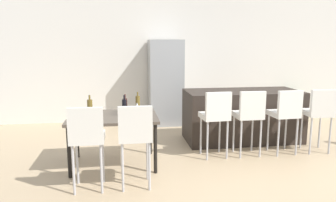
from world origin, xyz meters
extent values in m
plane|color=tan|center=(0.00, 0.00, 0.00)|extent=(10.00, 10.00, 0.00)
cube|color=silver|center=(0.00, 2.88, 1.45)|extent=(10.00, 0.12, 2.90)
cube|color=black|center=(0.27, 0.98, 0.46)|extent=(2.07, 0.91, 0.92)
cube|color=silver|center=(-0.49, 0.21, 0.65)|extent=(0.43, 0.43, 0.08)
cube|color=silver|center=(-0.47, 0.04, 0.87)|extent=(0.40, 0.09, 0.36)
cylinder|color=#B2B2B7|center=(-0.66, 0.35, 0.30)|extent=(0.03, 0.03, 0.61)
cylinder|color=#B2B2B7|center=(-0.34, 0.38, 0.30)|extent=(0.03, 0.03, 0.61)
cylinder|color=#B2B2B7|center=(-0.63, 0.04, 0.30)|extent=(0.03, 0.03, 0.61)
cylinder|color=#B2B2B7|center=(-0.31, 0.06, 0.30)|extent=(0.03, 0.03, 0.61)
cube|color=silver|center=(0.06, 0.21, 0.65)|extent=(0.40, 0.40, 0.08)
cube|color=silver|center=(0.06, 0.04, 0.87)|extent=(0.40, 0.06, 0.36)
cylinder|color=#B2B2B7|center=(-0.10, 0.36, 0.30)|extent=(0.03, 0.03, 0.61)
cylinder|color=#B2B2B7|center=(0.22, 0.37, 0.30)|extent=(0.03, 0.03, 0.61)
cylinder|color=#B2B2B7|center=(-0.10, 0.04, 0.30)|extent=(0.03, 0.03, 0.61)
cylinder|color=#B2B2B7|center=(0.22, 0.05, 0.30)|extent=(0.03, 0.03, 0.61)
cube|color=silver|center=(0.66, 0.21, 0.65)|extent=(0.42, 0.42, 0.08)
cube|color=silver|center=(0.67, 0.04, 0.87)|extent=(0.40, 0.08, 0.36)
cylinder|color=#B2B2B7|center=(0.49, 0.36, 0.30)|extent=(0.03, 0.03, 0.61)
cylinder|color=#B2B2B7|center=(0.81, 0.38, 0.30)|extent=(0.03, 0.03, 0.61)
cylinder|color=#B2B2B7|center=(0.51, 0.04, 0.30)|extent=(0.03, 0.03, 0.61)
cylinder|color=#B2B2B7|center=(0.83, 0.06, 0.30)|extent=(0.03, 0.03, 0.61)
cube|color=silver|center=(1.24, 0.21, 0.65)|extent=(0.43, 0.43, 0.08)
cube|color=silver|center=(1.23, 0.04, 0.87)|extent=(0.40, 0.09, 0.36)
cylinder|color=#B2B2B7|center=(1.10, 0.38, 0.30)|extent=(0.03, 0.03, 0.61)
cylinder|color=#B2B2B7|center=(1.42, 0.35, 0.30)|extent=(0.03, 0.03, 0.61)
cylinder|color=#B2B2B7|center=(1.07, 0.06, 0.30)|extent=(0.03, 0.03, 0.61)
cylinder|color=#B2B2B7|center=(1.39, 0.03, 0.30)|extent=(0.03, 0.03, 0.61)
cube|color=#4C4238|center=(-2.04, 0.06, 0.72)|extent=(1.26, 0.92, 0.04)
cylinder|color=black|center=(-2.61, 0.46, 0.35)|extent=(0.05, 0.05, 0.70)
cylinder|color=black|center=(-1.47, 0.46, 0.35)|extent=(0.05, 0.05, 0.70)
cylinder|color=black|center=(-2.61, -0.34, 0.35)|extent=(0.05, 0.05, 0.70)
cylinder|color=black|center=(-1.47, -0.34, 0.35)|extent=(0.05, 0.05, 0.70)
cube|color=silver|center=(-2.32, -0.70, 0.65)|extent=(0.40, 0.40, 0.08)
cube|color=silver|center=(-2.32, -0.87, 0.87)|extent=(0.40, 0.06, 0.36)
cylinder|color=#B2B2B7|center=(-2.48, -0.54, 0.30)|extent=(0.03, 0.03, 0.61)
cylinder|color=#B2B2B7|center=(-2.16, -0.55, 0.30)|extent=(0.03, 0.03, 0.61)
cylinder|color=#B2B2B7|center=(-2.48, -0.86, 0.30)|extent=(0.03, 0.03, 0.61)
cylinder|color=#B2B2B7|center=(-2.16, -0.87, 0.30)|extent=(0.03, 0.03, 0.61)
cube|color=silver|center=(-1.75, -0.70, 0.65)|extent=(0.40, 0.40, 0.08)
cube|color=silver|center=(-1.75, -0.87, 0.87)|extent=(0.40, 0.06, 0.36)
cylinder|color=#B2B2B7|center=(-1.91, -0.54, 0.30)|extent=(0.03, 0.03, 0.61)
cylinder|color=#B2B2B7|center=(-1.59, -0.54, 0.30)|extent=(0.03, 0.03, 0.61)
cylinder|color=#B2B2B7|center=(-1.91, -0.86, 0.30)|extent=(0.03, 0.03, 0.61)
cylinder|color=#B2B2B7|center=(-1.59, -0.86, 0.30)|extent=(0.03, 0.03, 0.61)
cylinder|color=brown|center=(-1.67, 0.30, 0.86)|extent=(0.07, 0.07, 0.24)
cylinder|color=brown|center=(-1.67, 0.30, 1.01)|extent=(0.02, 0.02, 0.06)
cylinder|color=#471E19|center=(-1.86, 0.24, 0.85)|extent=(0.06, 0.06, 0.22)
cylinder|color=#471E19|center=(-1.86, 0.24, 0.99)|extent=(0.02, 0.02, 0.06)
cylinder|color=brown|center=(-2.37, 0.16, 0.85)|extent=(0.08, 0.08, 0.22)
cylinder|color=brown|center=(-2.37, 0.16, 1.00)|extent=(0.03, 0.03, 0.07)
cylinder|color=black|center=(-1.87, 0.05, 0.86)|extent=(0.07, 0.07, 0.23)
cylinder|color=black|center=(-1.87, 0.05, 1.01)|extent=(0.02, 0.02, 0.06)
cylinder|color=silver|center=(-1.69, 0.11, 0.74)|extent=(0.06, 0.06, 0.00)
cylinder|color=silver|center=(-1.69, 0.11, 0.78)|extent=(0.01, 0.01, 0.08)
cone|color=silver|center=(-1.69, 0.11, 0.87)|extent=(0.07, 0.07, 0.09)
cube|color=#939699|center=(-0.95, 2.44, 0.92)|extent=(0.72, 0.68, 1.84)
cylinder|color=#38383D|center=(2.20, 2.43, 0.11)|extent=(0.24, 0.24, 0.22)
sphere|color=#2D6B33|center=(2.20, 2.43, 0.41)|extent=(0.42, 0.42, 0.42)
camera|label=1|loc=(-1.90, -4.57, 1.77)|focal=34.73mm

